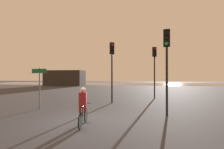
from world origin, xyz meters
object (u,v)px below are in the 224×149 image
at_px(distant_building, 65,78).
at_px(traffic_light_center, 112,61).
at_px(traffic_light_far_right, 154,63).
at_px(cyclist, 83,107).
at_px(direction_sign_post, 39,82).
at_px(traffic_light_near_right, 167,56).

relative_size(distant_building, traffic_light_center, 1.75).
height_order(traffic_light_center, traffic_light_far_right, traffic_light_far_right).
height_order(distant_building, traffic_light_center, traffic_light_center).
xyz_separation_m(distant_building, cyclist, (14.03, -28.83, -0.82)).
distance_m(distant_building, traffic_light_center, 26.63).
bearing_deg(direction_sign_post, cyclist, 149.29).
height_order(traffic_light_center, direction_sign_post, traffic_light_center).
bearing_deg(traffic_light_center, traffic_light_far_right, -161.27).
height_order(traffic_light_far_right, traffic_light_near_right, traffic_light_far_right).
bearing_deg(traffic_light_far_right, traffic_light_center, 7.28).
xyz_separation_m(direction_sign_post, cyclist, (4.01, -3.23, -0.88)).
bearing_deg(direction_sign_post, traffic_light_near_right, -177.50).
bearing_deg(cyclist, direction_sign_post, 134.74).
xyz_separation_m(traffic_light_near_right, direction_sign_post, (-7.72, 0.76, -1.44)).
height_order(traffic_light_center, cyclist, traffic_light_center).
relative_size(distant_building, traffic_light_near_right, 1.81).
bearing_deg(distant_building, traffic_light_far_right, -47.20).
bearing_deg(distant_building, traffic_light_center, -57.75).
relative_size(traffic_light_center, direction_sign_post, 1.80).
height_order(traffic_light_near_right, direction_sign_post, traffic_light_near_right).
height_order(traffic_light_far_right, direction_sign_post, traffic_light_far_right).
bearing_deg(distant_building, traffic_light_near_right, -56.06).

